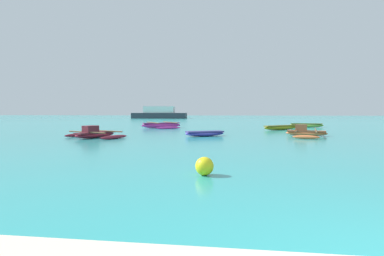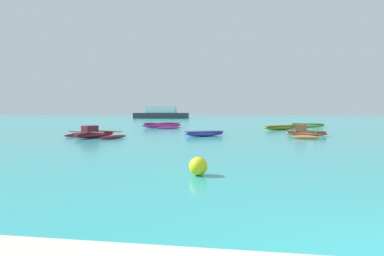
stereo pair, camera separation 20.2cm
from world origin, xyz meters
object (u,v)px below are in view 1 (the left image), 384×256
at_px(moored_boat_4, 95,134).
at_px(moored_boat_1, 205,133).
at_px(moored_boat_5, 281,127).
at_px(distant_ferry, 159,114).
at_px(moored_boat_0, 306,125).
at_px(moored_boat_3, 306,132).
at_px(mooring_buoy_1, 204,166).
at_px(moored_boat_2, 161,125).

bearing_deg(moored_boat_4, moored_boat_1, -48.40).
distance_m(moored_boat_5, distant_ferry, 44.54).
distance_m(moored_boat_0, moored_boat_1, 14.15).
distance_m(moored_boat_0, moored_boat_4, 19.49).
xyz_separation_m(moored_boat_3, moored_boat_4, (-11.78, -2.86, -0.00)).
bearing_deg(mooring_buoy_1, moored_boat_5, 75.70).
relative_size(moored_boat_1, moored_boat_4, 0.69).
bearing_deg(moored_boat_1, distant_ferry, 80.75).
bearing_deg(distant_ferry, mooring_buoy_1, -75.34).
height_order(moored_boat_2, distant_ferry, distant_ferry).
bearing_deg(moored_boat_3, distant_ferry, 127.40).
xyz_separation_m(moored_boat_0, moored_boat_1, (-8.43, -11.36, -0.04)).
relative_size(moored_boat_0, moored_boat_3, 0.64).
bearing_deg(moored_boat_1, moored_boat_0, 27.40).
height_order(moored_boat_0, moored_boat_5, moored_boat_0).
xyz_separation_m(moored_boat_0, moored_boat_3, (-2.53, -10.37, 0.01)).
xyz_separation_m(moored_boat_4, moored_boat_5, (11.35, 8.86, -0.02)).
distance_m(moored_boat_0, moored_boat_5, 5.27).
bearing_deg(moored_boat_4, moored_boat_5, -28.02).
bearing_deg(moored_boat_4, mooring_buoy_1, -118.62).
height_order(moored_boat_1, moored_boat_2, moored_boat_2).
bearing_deg(moored_boat_1, moored_boat_5, 25.96).
distance_m(moored_boat_3, mooring_buoy_1, 12.78).
bearing_deg(moored_boat_2, distant_ferry, 71.77).
xyz_separation_m(moored_boat_5, mooring_buoy_1, (-4.53, -17.78, 0.00)).
distance_m(moored_boat_1, distant_ferry, 49.07).
relative_size(moored_boat_5, distant_ferry, 0.26).
distance_m(moored_boat_2, moored_boat_3, 12.86).
bearing_deg(distant_ferry, moored_boat_2, -76.02).
distance_m(moored_boat_4, moored_boat_5, 14.40).
relative_size(moored_boat_3, mooring_buoy_1, 11.40).
distance_m(moored_boat_2, distant_ferry, 39.71).
xyz_separation_m(moored_boat_4, distant_ferry, (-8.29, 48.83, 0.86)).
distance_m(moored_boat_4, mooring_buoy_1, 11.22).
relative_size(moored_boat_1, mooring_buoy_1, 5.89).
relative_size(moored_boat_0, moored_boat_4, 0.85).
bearing_deg(moored_boat_0, moored_boat_1, -114.16).
bearing_deg(moored_boat_3, moored_boat_5, 107.92).
bearing_deg(moored_boat_0, distant_ferry, 134.81).
relative_size(moored_boat_0, distant_ferry, 0.25).
bearing_deg(moored_boat_4, moored_boat_0, -23.26).
distance_m(mooring_buoy_1, distant_ferry, 59.70).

